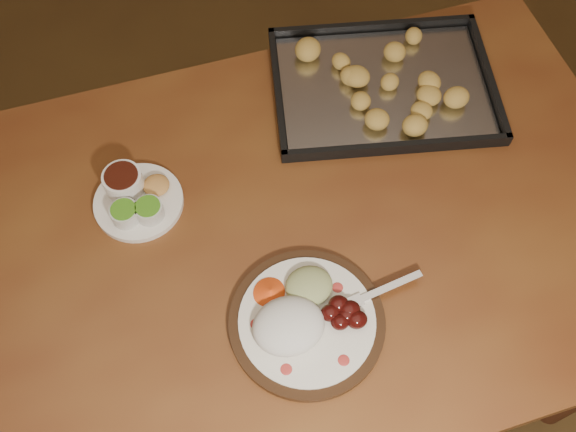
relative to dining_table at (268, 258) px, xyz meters
name	(u,v)px	position (x,y,z in m)	size (l,w,h in m)	color
ground	(252,429)	(-0.11, -0.18, -0.65)	(4.00, 4.00, 0.00)	brown
dining_table	(268,258)	(0.00, 0.00, 0.00)	(1.52, 0.93, 0.75)	brown
dinner_plate	(304,319)	(0.02, -0.18, 0.12)	(0.36, 0.27, 0.06)	black
condiment_saucer	(135,197)	(-0.22, 0.14, 0.12)	(0.17, 0.17, 0.06)	white
baking_tray	(383,84)	(0.33, 0.27, 0.11)	(0.52, 0.42, 0.05)	black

